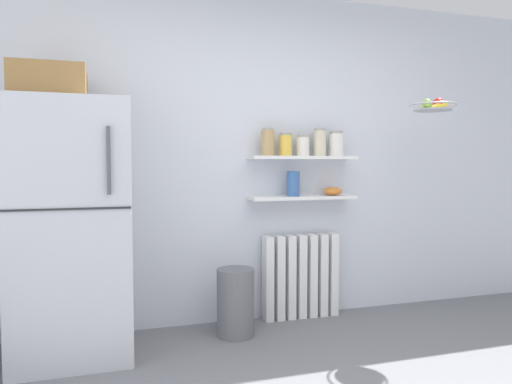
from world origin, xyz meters
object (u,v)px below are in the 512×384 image
radiator (301,276)px  hanging_fruit_basket (434,106)px  storage_jar_1 (286,145)px  storage_jar_0 (268,142)px  trash_bin (236,302)px  storage_jar_3 (320,142)px  storage_jar_2 (303,146)px  vase (293,184)px  shelf_bowl (333,191)px  storage_jar_4 (336,144)px  refrigerator (71,223)px

radiator → hanging_fruit_basket: 1.69m
storage_jar_1 → hanging_fruit_basket: size_ratio=0.52×
storage_jar_0 → trash_bin: size_ratio=0.44×
storage_jar_3 → hanging_fruit_basket: (0.76, -0.42, 0.27)m
storage_jar_2 → vase: 0.31m
storage_jar_0 → shelf_bowl: bearing=0.0°
storage_jar_1 → trash_bin: (-0.47, -0.22, -1.16)m
storage_jar_4 → vase: bearing=180.0°
storage_jar_3 → shelf_bowl: (0.12, 0.00, -0.39)m
shelf_bowl → trash_bin: shelf_bowl is taller
storage_jar_1 → storage_jar_3: bearing=0.0°
refrigerator → storage_jar_1: (1.58, 0.24, 0.53)m
storage_jar_1 → radiator: bearing=11.5°
trash_bin → storage_jar_0: bearing=34.7°
storage_jar_0 → storage_jar_4: 0.59m
storage_jar_1 → trash_bin: 1.27m
storage_jar_2 → shelf_bowl: size_ratio=1.08×
storage_jar_4 → shelf_bowl: 0.39m
storage_jar_1 → storage_jar_4: size_ratio=0.90×
storage_jar_0 → storage_jar_2: size_ratio=1.28×
storage_jar_2 → storage_jar_3: storage_jar_3 is taller
storage_jar_1 → hanging_fruit_basket: (1.05, -0.42, 0.29)m
storage_jar_1 → shelf_bowl: (0.41, 0.00, -0.37)m
storage_jar_0 → storage_jar_4: size_ratio=1.06×
refrigerator → storage_jar_2: (1.72, 0.24, 0.52)m
shelf_bowl → radiator: bearing=173.5°
radiator → storage_jar_4: storage_jar_4 is taller
storage_jar_1 → storage_jar_3: size_ratio=0.82×
storage_jar_2 → hanging_fruit_basket: (0.91, -0.42, 0.30)m
trash_bin → radiator: bearing=22.3°
storage_jar_0 → shelf_bowl: storage_jar_0 is taller
storage_jar_1 → hanging_fruit_basket: 1.17m
shelf_bowl → hanging_fruit_basket: hanging_fruit_basket is taller
radiator → storage_jar_1: (-0.15, -0.03, 1.06)m
storage_jar_0 → shelf_bowl: 0.68m
shelf_bowl → vase: bearing=180.0°
shelf_bowl → refrigerator: bearing=-173.0°
refrigerator → storage_jar_1: refrigerator is taller
radiator → storage_jar_1: storage_jar_1 is taller
storage_jar_0 → radiator: bearing=5.8°
refrigerator → storage_jar_2: bearing=8.0°
radiator → storage_jar_3: 1.09m
hanging_fruit_basket → trash_bin: bearing=172.8°
trash_bin → hanging_fruit_basket: hanging_fruit_basket is taller
radiator → storage_jar_2: size_ratio=4.05×
radiator → storage_jar_2: (0.00, -0.03, 1.06)m
storage_jar_4 → hanging_fruit_basket: 0.79m
refrigerator → shelf_bowl: bearing=7.0°
storage_jar_1 → hanging_fruit_basket: hanging_fruit_basket is taller
storage_jar_0 → storage_jar_4: bearing=0.0°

